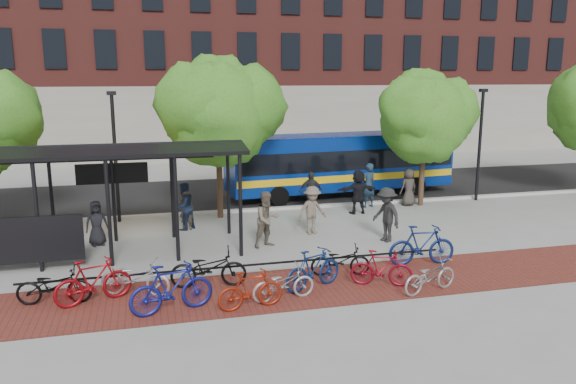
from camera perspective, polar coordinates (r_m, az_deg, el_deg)
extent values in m
plane|color=#9E9E99|center=(20.70, 2.62, -4.27)|extent=(160.00, 160.00, 0.00)
cube|color=black|center=(28.23, -2.07, 0.10)|extent=(160.00, 8.00, 0.01)
cube|color=#B7B7B2|center=(24.41, -0.09, -1.62)|extent=(160.00, 0.25, 0.12)
cube|color=maroon|center=(15.62, 0.86, -9.70)|extent=(24.00, 3.00, 0.01)
cube|color=black|center=(16.18, -4.48, -8.96)|extent=(12.00, 0.05, 0.95)
cube|color=maroon|center=(47.91, 5.33, 16.88)|extent=(55.00, 14.00, 20.00)
cylinder|color=black|center=(17.95, -24.12, -2.38)|extent=(0.12, 0.12, 3.30)
cylinder|color=black|center=(20.55, -22.89, -0.59)|extent=(0.12, 0.12, 3.30)
cylinder|color=black|center=(17.70, -17.74, -2.09)|extent=(0.12, 0.12, 3.30)
cylinder|color=black|center=(20.33, -17.32, -0.31)|extent=(0.12, 0.12, 3.30)
cylinder|color=black|center=(17.67, -11.26, -1.77)|extent=(0.12, 0.12, 3.30)
cylinder|color=black|center=(20.31, -11.68, -0.03)|extent=(0.12, 0.12, 3.30)
cylinder|color=black|center=(17.88, -4.85, -1.42)|extent=(0.12, 0.12, 3.30)
cylinder|color=black|center=(20.48, -6.09, 0.26)|extent=(0.12, 0.12, 3.30)
cube|color=black|center=(18.26, -27.07, -4.53)|extent=(4.50, 0.08, 1.40)
cube|color=black|center=(18.11, -21.14, 3.78)|extent=(10.60, 1.65, 0.29)
cube|color=black|center=(19.49, -20.68, 4.33)|extent=(10.60, 1.65, 0.29)
cube|color=black|center=(20.23, -20.38, 3.46)|extent=(9.00, 0.10, 0.40)
cube|color=black|center=(20.29, -17.43, 1.82)|extent=(2.40, 0.12, 0.70)
cube|color=#FF7200|center=(20.37, -17.42, 1.86)|extent=(2.20, 0.02, 0.55)
cylinder|color=#382619|center=(22.94, -6.95, 0.49)|extent=(0.24, 0.24, 2.52)
sphere|color=#317A20|center=(22.55, -7.13, 7.83)|extent=(4.20, 4.20, 4.20)
sphere|color=#317A20|center=(22.89, -4.58, 8.69)|extent=(3.36, 3.36, 3.36)
sphere|color=#317A20|center=(22.14, -9.24, 8.74)|extent=(3.15, 3.15, 3.15)
sphere|color=#317A20|center=(22.92, -7.06, 9.90)|extent=(2.94, 2.94, 2.94)
cylinder|color=#382619|center=(25.66, 13.41, 1.18)|extent=(0.24, 0.24, 2.27)
sphere|color=#317A20|center=(25.32, 13.70, 7.10)|extent=(3.80, 3.80, 3.80)
sphere|color=#317A20|center=(25.93, 15.40, 7.78)|extent=(3.04, 3.04, 3.04)
sphere|color=#317A20|center=(24.68, 12.49, 7.97)|extent=(2.85, 2.85, 2.85)
sphere|color=#317A20|center=(25.68, 13.56, 8.95)|extent=(2.66, 2.66, 2.66)
cylinder|color=black|center=(22.89, -17.12, 3.18)|extent=(0.14, 0.14, 5.00)
cube|color=black|center=(22.67, -17.51, 9.56)|extent=(0.35, 0.20, 0.15)
cylinder|color=black|center=(27.23, 18.88, 4.36)|extent=(0.14, 0.14, 5.00)
cube|color=black|center=(27.04, 19.24, 9.72)|extent=(0.35, 0.20, 0.15)
cube|color=navy|center=(27.07, 5.39, 3.13)|extent=(11.14, 3.28, 2.52)
cube|color=black|center=(27.04, 5.40, 3.56)|extent=(10.92, 3.31, 0.91)
cube|color=gold|center=(27.17, 5.36, 1.84)|extent=(11.03, 3.32, 0.32)
cube|color=navy|center=(26.91, 5.44, 5.68)|extent=(10.90, 3.03, 0.16)
cylinder|color=black|center=(24.95, -0.91, -0.44)|extent=(0.90, 0.33, 0.88)
cylinder|color=black|center=(27.17, -2.47, 0.57)|extent=(0.90, 0.33, 0.88)
cylinder|color=black|center=(27.89, 12.94, 0.57)|extent=(0.90, 0.33, 0.88)
cylinder|color=black|center=(29.89, 10.55, 1.42)|extent=(0.90, 0.33, 0.88)
imported|color=black|center=(15.60, -22.68, -8.78)|extent=(1.91, 0.83, 0.98)
imported|color=maroon|center=(15.26, -19.19, -8.55)|extent=(2.04, 1.19, 1.18)
imported|color=#B3B3B5|center=(15.46, -15.28, -8.39)|extent=(2.02, 1.31, 1.00)
imported|color=navy|center=(14.17, -11.75, -9.55)|extent=(2.17, 1.05, 1.26)
imported|color=black|center=(15.65, -8.09, -7.65)|extent=(2.14, 0.95, 1.09)
imported|color=maroon|center=(14.15, -3.82, -9.88)|extent=(1.74, 0.70, 1.01)
imported|color=#B9BABC|center=(14.68, -0.47, -9.27)|extent=(1.78, 0.86, 0.90)
imported|color=navy|center=(15.38, 2.57, -7.82)|extent=(1.94, 1.24, 1.13)
imported|color=black|center=(16.46, 5.35, -6.94)|extent=(1.81, 0.92, 0.91)
imported|color=maroon|center=(15.79, 9.48, -7.65)|extent=(1.76, 1.08, 1.02)
imported|color=#939395|center=(15.65, 14.21, -8.23)|extent=(1.87, 1.09, 0.93)
imported|color=navy|center=(17.70, 13.44, -5.27)|extent=(2.14, 0.79, 1.26)
imported|color=black|center=(20.21, -18.87, -3.02)|extent=(0.86, 0.67, 1.55)
imported|color=#413A34|center=(21.42, -10.29, -1.79)|extent=(0.65, 0.54, 1.52)
imported|color=#1C2741|center=(21.39, -10.52, -1.44)|extent=(1.11, 1.07, 1.80)
imported|color=#66594C|center=(20.49, 2.47, -1.87)|extent=(1.28, 0.95, 1.78)
imported|color=#272727|center=(23.91, 2.32, 0.04)|extent=(1.04, 0.52, 1.71)
imported|color=black|center=(23.66, 7.14, 0.01)|extent=(1.73, 0.57, 1.86)
imported|color=#39322D|center=(25.51, 12.17, 0.50)|extent=(0.93, 0.71, 1.68)
imported|color=#1B2E40|center=(24.87, 8.17, 0.68)|extent=(0.82, 0.66, 1.96)
imported|color=#665B4B|center=(18.94, -2.13, -2.79)|extent=(1.13, 1.01, 1.92)
imported|color=black|center=(19.84, 9.96, -2.28)|extent=(1.06, 1.40, 1.92)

